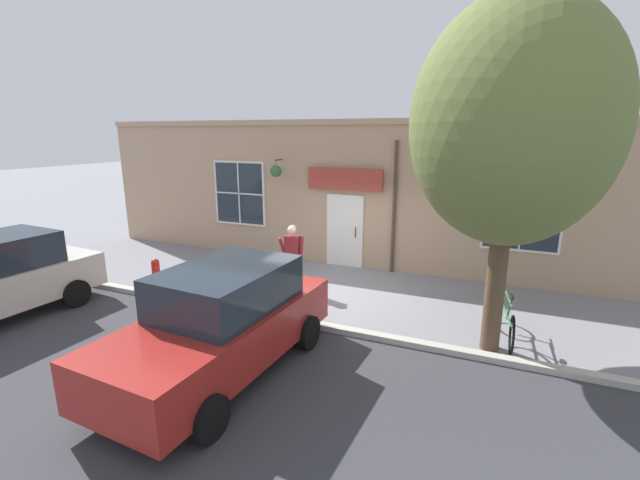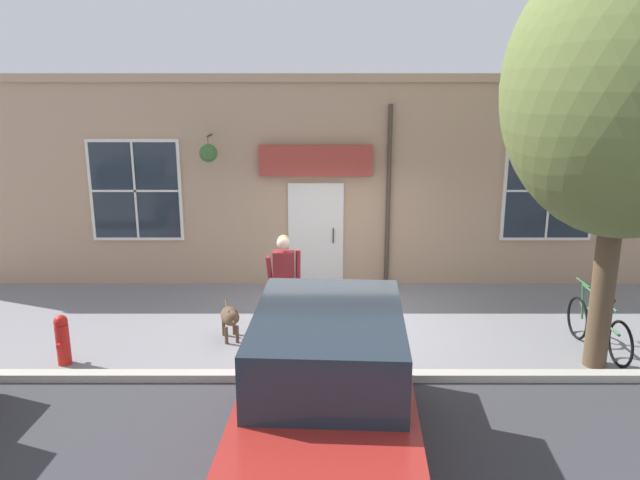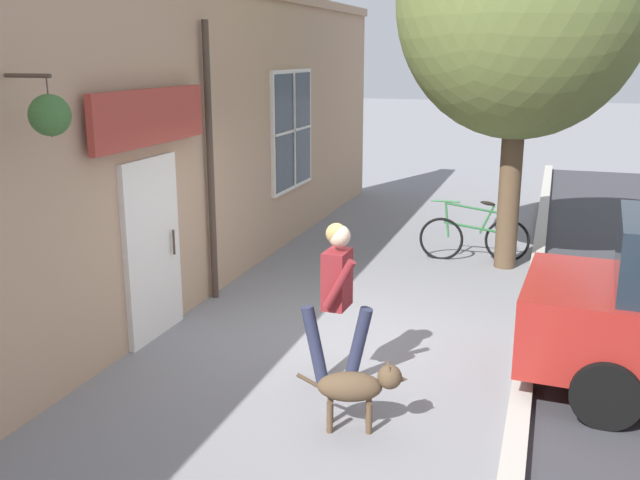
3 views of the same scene
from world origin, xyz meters
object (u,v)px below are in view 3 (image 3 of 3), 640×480
at_px(street_tree_by_curb, 524,6).
at_px(leaning_bicycle, 474,237).
at_px(pedestrian_walking, 337,289).
at_px(dog_on_leash, 358,386).

distance_m(street_tree_by_curb, leaning_bicycle, 3.55).
bearing_deg(pedestrian_walking, leaning_bicycle, 80.70).
bearing_deg(dog_on_leash, leaning_bicycle, 86.44).
height_order(street_tree_by_curb, leaning_bicycle, street_tree_by_curb).
bearing_deg(street_tree_by_curb, dog_on_leash, -99.21).
xyz_separation_m(dog_on_leash, leaning_bicycle, (0.36, 5.74, -0.02)).
bearing_deg(leaning_bicycle, street_tree_by_curb, -24.24).
bearing_deg(leaning_bicycle, pedestrian_walking, -99.30).
distance_m(pedestrian_walking, street_tree_by_curb, 5.64).
bearing_deg(leaning_bicycle, dog_on_leash, -93.56).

